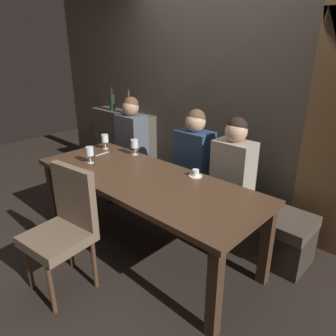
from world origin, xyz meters
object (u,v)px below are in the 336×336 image
at_px(diner_far_end, 234,162).
at_px(wine_glass_center_front, 90,152).
at_px(wine_bottle_pale_label, 129,105).
at_px(chair_near_side, 65,223).
at_px(dining_table, 144,186).
at_px(espresso_cup, 195,174).
at_px(wine_glass_near_left, 134,144).
at_px(diner_bearded, 195,150).
at_px(wine_glass_end_right, 105,139).
at_px(banquette_bench, 192,202).
at_px(diner_redhead, 132,132).
at_px(fork_on_table, 102,154).
at_px(wine_bottle_dark_red, 112,102).

bearing_deg(diner_far_end, wine_glass_center_front, -144.51).
bearing_deg(wine_bottle_pale_label, chair_near_side, -53.77).
distance_m(dining_table, espresso_cup, 0.47).
relative_size(wine_glass_near_left, espresso_cup, 1.37).
xyz_separation_m(diner_bearded, wine_glass_end_right, (-0.91, -0.43, 0.03)).
xyz_separation_m(banquette_bench, diner_redhead, (-0.99, 0.02, 0.60)).
bearing_deg(wine_glass_near_left, chair_near_side, -69.16).
distance_m(diner_bearded, wine_glass_end_right, 1.01).
height_order(banquette_bench, wine_glass_center_front, wine_glass_center_front).
bearing_deg(diner_bearded, fork_on_table, -144.40).
height_order(wine_bottle_dark_red, wine_bottle_pale_label, same).
bearing_deg(diner_redhead, diner_far_end, -1.39).
relative_size(diner_bearded, wine_bottle_dark_red, 2.43).
xyz_separation_m(diner_far_end, wine_bottle_pale_label, (-1.85, 0.33, 0.25)).
distance_m(diner_far_end, wine_glass_end_right, 1.44).
height_order(diner_far_end, fork_on_table, diner_far_end).
bearing_deg(wine_glass_end_right, wine_glass_center_front, -54.85).
bearing_deg(wine_glass_end_right, diner_bearded, 25.41).
distance_m(wine_glass_near_left, fork_on_table, 0.37).
relative_size(banquette_bench, diner_bearded, 3.16).
distance_m(wine_bottle_pale_label, espresso_cup, 1.85).
distance_m(diner_redhead, wine_glass_near_left, 0.61).
height_order(chair_near_side, wine_glass_near_left, chair_near_side).
bearing_deg(wine_glass_end_right, wine_bottle_pale_label, 122.11).
relative_size(chair_near_side, espresso_cup, 8.17).
bearing_deg(espresso_cup, diner_far_end, 66.12).
distance_m(wine_bottle_dark_red, wine_glass_end_right, 1.16).
distance_m(dining_table, fork_on_table, 0.79).
bearing_deg(fork_on_table, diner_bearded, 32.41).
height_order(wine_bottle_dark_red, wine_glass_near_left, wine_bottle_dark_red).
bearing_deg(wine_glass_near_left, banquette_bench, 34.89).
distance_m(diner_bearded, wine_bottle_dark_red, 1.81).
xyz_separation_m(wine_bottle_pale_label, wine_glass_near_left, (0.86, -0.67, -0.21)).
relative_size(dining_table, fork_on_table, 12.94).
bearing_deg(wine_bottle_dark_red, diner_far_end, -8.50).
distance_m(banquette_bench, espresso_cup, 0.73).
distance_m(wine_glass_near_left, wine_glass_center_front, 0.48).
bearing_deg(dining_table, wine_glass_end_right, 164.13).
relative_size(banquette_bench, diner_redhead, 3.12).
bearing_deg(espresso_cup, banquette_bench, 130.67).
bearing_deg(espresso_cup, wine_glass_near_left, 178.53).
distance_m(banquette_bench, wine_glass_center_front, 1.21).
bearing_deg(diner_bearded, wine_glass_end_right, -154.59).
height_order(banquette_bench, diner_redhead, diner_redhead).
distance_m(diner_redhead, fork_on_table, 0.64).
xyz_separation_m(wine_glass_end_right, fork_on_table, (0.12, -0.13, -0.11)).
bearing_deg(diner_redhead, chair_near_side, -58.33).
bearing_deg(dining_table, banquette_bench, 90.00).
distance_m(wine_glass_center_front, espresso_cup, 1.06).
xyz_separation_m(dining_table, wine_glass_end_right, (-0.90, 0.25, 0.20)).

